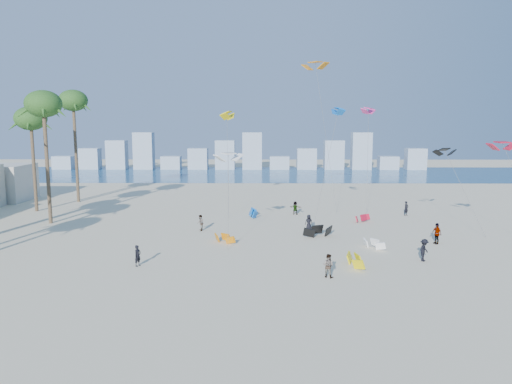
{
  "coord_description": "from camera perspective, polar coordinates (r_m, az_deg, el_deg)",
  "views": [
    {
      "loc": [
        3.5,
        -28.09,
        11.03
      ],
      "look_at": [
        3.0,
        16.0,
        4.5
      ],
      "focal_mm": 33.87,
      "sensor_mm": 36.0,
      "label": 1
    }
  ],
  "objects": [
    {
      "name": "ground",
      "position": [
        30.38,
        -6.16,
        -12.92
      ],
      "size": [
        220.0,
        220.0,
        0.0
      ],
      "primitive_type": "plane",
      "color": "beige",
      "rests_on": "ground"
    },
    {
      "name": "distant_skyline",
      "position": [
        110.48,
        -1.79,
        4.3
      ],
      "size": [
        85.0,
        3.0,
        8.4
      ],
      "color": "#9EADBF",
      "rests_on": "ground"
    },
    {
      "name": "grounded_kites",
      "position": [
        46.92,
        6.35,
        -4.69
      ],
      "size": [
        16.99,
        22.06,
        0.98
      ],
      "color": "orange",
      "rests_on": "ground"
    },
    {
      "name": "kitesurfer_near",
      "position": [
        38.25,
        -13.8,
        -7.31
      ],
      "size": [
        0.63,
        0.71,
        1.63
      ],
      "primitive_type": "imported",
      "rotation": [
        0.0,
        0.0,
        1.06
      ],
      "color": "black",
      "rests_on": "ground"
    },
    {
      "name": "kitesurfers_far",
      "position": [
        48.24,
        10.44,
        -3.89
      ],
      "size": [
        23.87,
        20.31,
        1.91
      ],
      "color": "black",
      "rests_on": "ground"
    },
    {
      "name": "kitesurfer_mid",
      "position": [
        34.98,
        8.51,
        -8.59
      ],
      "size": [
        1.04,
        0.98,
        1.7
      ],
      "primitive_type": "imported",
      "rotation": [
        0.0,
        0.0,
        2.61
      ],
      "color": "gray",
      "rests_on": "ground"
    },
    {
      "name": "ocean",
      "position": [
        100.76,
        -1.35,
        2.14
      ],
      "size": [
        220.0,
        220.0,
        0.0
      ],
      "primitive_type": "plane",
      "color": "navy",
      "rests_on": "ground"
    },
    {
      "name": "flying_kites",
      "position": [
        52.62,
        9.95,
        9.33
      ],
      "size": [
        31.13,
        30.48,
        18.6
      ],
      "color": "white",
      "rests_on": "ground"
    }
  ]
}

